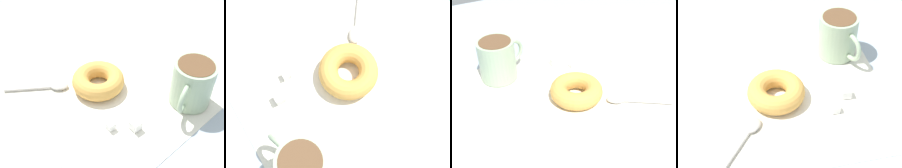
{
  "view_description": "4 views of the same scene",
  "coord_description": "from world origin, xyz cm",
  "views": [
    {
      "loc": [
        -26.59,
        -37.33,
        44.96
      ],
      "look_at": [
        2.09,
        -1.94,
        2.3
      ],
      "focal_mm": 50.0,
      "sensor_mm": 36.0,
      "label": 1
    },
    {
      "loc": [
        20.99,
        -11.68,
        64.36
      ],
      "look_at": [
        2.09,
        -1.94,
        2.3
      ],
      "focal_mm": 60.0,
      "sensor_mm": 36.0,
      "label": 2
    },
    {
      "loc": [
        26.25,
        43.68,
        40.97
      ],
      "look_at": [
        2.09,
        -1.94,
        2.3
      ],
      "focal_mm": 50.0,
      "sensor_mm": 36.0,
      "label": 3
    },
    {
      "loc": [
        -48.18,
        5.76,
        50.32
      ],
      "look_at": [
        2.09,
        -1.94,
        2.3
      ],
      "focal_mm": 60.0,
      "sensor_mm": 36.0,
      "label": 4
    }
  ],
  "objects": [
    {
      "name": "donut",
      "position": [
        0.74,
        0.85,
        2.06
      ],
      "size": [
        10.72,
        10.72,
        3.52
      ],
      "primitive_type": "torus",
      "color": "gold",
      "rests_on": "napkin"
    },
    {
      "name": "spoon",
      "position": [
        -7.15,
        6.67,
        0.7
      ],
      "size": [
        11.8,
        8.36,
        0.9
      ],
      "color": "#B7B2A8",
      "rests_on": "napkin"
    },
    {
      "name": "sugar_cube_extra",
      "position": [
        -0.68,
        -12.1,
        1.22
      ],
      "size": [
        1.83,
        1.83,
        1.83
      ],
      "primitive_type": "cube",
      "color": "white",
      "rests_on": "napkin"
    },
    {
      "name": "sugar_cube",
      "position": [
        -4.13,
        -9.26,
        1.03
      ],
      "size": [
        1.46,
        1.46,
        1.46
      ],
      "primitive_type": "cube",
      "color": "white",
      "rests_on": "napkin"
    },
    {
      "name": "coffee_cup",
      "position": [
        12.13,
        -13.51,
        4.96
      ],
      "size": [
        11.01,
        7.94,
        9.05
      ],
      "color": "#9EB793",
      "rests_on": "napkin"
    },
    {
      "name": "napkin",
      "position": [
        2.09,
        -1.94,
        0.15
      ],
      "size": [
        37.93,
        37.93,
        0.3
      ],
      "primitive_type": "cube",
      "rotation": [
        0.0,
        0.0,
        0.06
      ],
      "color": "white",
      "rests_on": "ground_plane"
    },
    {
      "name": "ground_plane",
      "position": [
        0.0,
        0.0,
        -1.0
      ],
      "size": [
        120.0,
        120.0,
        2.0
      ],
      "primitive_type": "cube",
      "color": "#99A8B7"
    }
  ]
}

